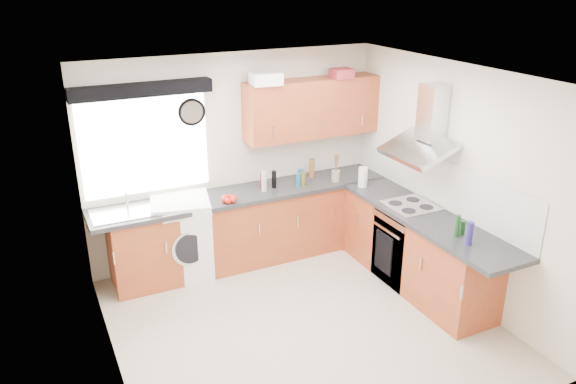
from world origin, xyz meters
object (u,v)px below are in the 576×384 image
upper_cabinets (312,108)px  washing_machine (183,237)px  extractor_hood (425,130)px  oven (407,245)px

upper_cabinets → washing_machine: bearing=-176.5°
extractor_hood → washing_machine: extractor_hood is taller
extractor_hood → washing_machine: (-2.38, 1.22, -1.30)m
oven → upper_cabinets: (-0.55, 1.32, 1.38)m
oven → washing_machine: (-2.28, 1.22, 0.05)m
upper_cabinets → washing_machine: size_ratio=1.79×
extractor_hood → upper_cabinets: upper_cabinets is taller
upper_cabinets → oven: bearing=-67.5°
extractor_hood → washing_machine: size_ratio=0.82×
extractor_hood → washing_machine: bearing=152.9°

